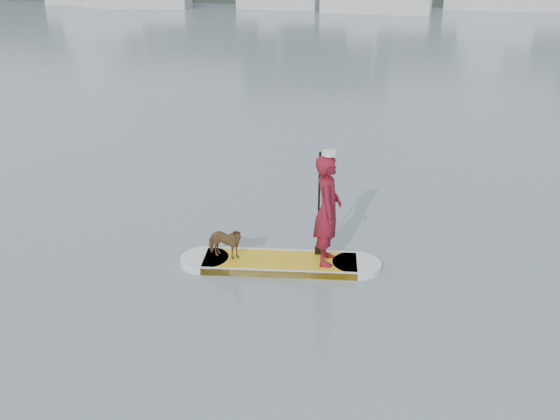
% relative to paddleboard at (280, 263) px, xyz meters
% --- Properties ---
extents(ground, '(140.00, 140.00, 0.00)m').
position_rel_paddleboard_xyz_m(ground, '(2.67, -0.51, -0.06)').
color(ground, slate).
rests_on(ground, ground).
extents(paddleboard, '(3.28, 1.12, 0.12)m').
position_rel_paddleboard_xyz_m(paddleboard, '(0.00, 0.00, 0.00)').
color(paddleboard, yellow).
rests_on(paddleboard, ground).
extents(paddler, '(0.49, 0.70, 1.80)m').
position_rel_paddleboard_xyz_m(paddler, '(0.74, 0.10, 0.96)').
color(paddler, maroon).
rests_on(paddler, paddleboard).
extents(white_cap, '(0.22, 0.22, 0.07)m').
position_rel_paddleboard_xyz_m(white_cap, '(0.74, 0.10, 1.90)').
color(white_cap, silver).
rests_on(white_cap, paddler).
extents(dog, '(0.69, 0.40, 0.55)m').
position_rel_paddleboard_xyz_m(dog, '(-0.90, -0.12, 0.34)').
color(dog, brown).
rests_on(dog, paddleboard).
extents(paddle, '(0.10, 0.30, 2.00)m').
position_rel_paddleboard_xyz_m(paddle, '(0.57, 0.31, 0.74)').
color(paddle, black).
rests_on(paddle, ground).
extents(sailboat_c, '(7.19, 3.22, 9.97)m').
position_rel_paddleboard_xyz_m(sailboat_c, '(-9.44, 45.35, 0.68)').
color(sailboat_c, silver).
rests_on(sailboat_c, ground).
extents(sailboat_d, '(8.71, 3.29, 12.58)m').
position_rel_paddleboard_xyz_m(sailboat_d, '(-1.20, 43.31, 0.84)').
color(sailboat_d, silver).
rests_on(sailboat_d, ground).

